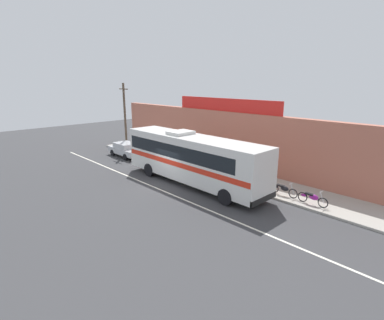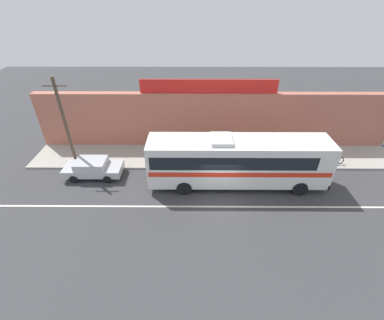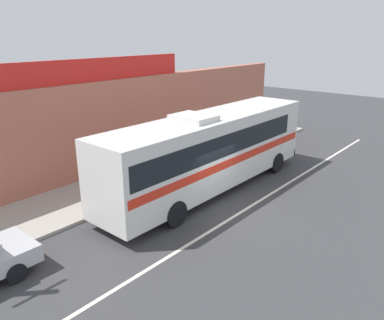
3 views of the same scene
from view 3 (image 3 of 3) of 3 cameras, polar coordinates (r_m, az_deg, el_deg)
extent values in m
plane|color=#3A3A3D|center=(16.22, 4.63, -7.25)|extent=(70.00, 70.00, 0.00)
cube|color=#A8A399|center=(19.42, -7.85, -2.66)|extent=(30.00, 3.60, 0.14)
cube|color=#B26651|center=(20.33, -12.21, 4.95)|extent=(30.00, 0.70, 4.80)
cube|color=red|center=(19.52, -14.19, 13.05)|extent=(11.07, 0.12, 1.10)
cube|color=silver|center=(15.81, 7.00, -8.03)|extent=(30.00, 0.14, 0.01)
cube|color=silver|center=(17.36, 2.86, 1.62)|extent=(12.29, 2.52, 3.10)
cube|color=black|center=(16.83, 1.86, 3.04)|extent=(10.82, 2.54, 0.96)
cube|color=red|center=(17.45, 2.84, 0.68)|extent=(12.05, 2.53, 0.36)
cube|color=black|center=(22.26, 12.64, 6.19)|extent=(0.04, 2.26, 1.40)
cube|color=black|center=(22.70, 12.31, 1.70)|extent=(0.12, 2.52, 0.36)
cube|color=silver|center=(16.01, 0.24, 6.36)|extent=(1.40, 1.76, 0.24)
cylinder|color=black|center=(21.70, 7.14, 0.93)|extent=(1.04, 0.32, 1.04)
cylinder|color=black|center=(20.58, 12.55, -0.37)|extent=(1.04, 0.32, 1.04)
cylinder|color=black|center=(16.12, -8.68, -5.54)|extent=(1.04, 0.32, 1.04)
cylinder|color=black|center=(14.58, -2.56, -8.05)|extent=(1.04, 0.32, 1.04)
cylinder|color=black|center=(12.80, -24.96, -15.17)|extent=(0.62, 0.20, 0.62)
torus|color=black|center=(24.39, 7.76, 2.72)|extent=(0.62, 0.06, 0.62)
torus|color=black|center=(23.32, 5.96, 2.05)|extent=(0.62, 0.06, 0.62)
cylinder|color=silver|center=(24.25, 7.69, 3.36)|extent=(0.34, 0.04, 0.65)
cylinder|color=silver|center=(24.09, 7.59, 4.05)|extent=(0.03, 0.56, 0.03)
ellipsoid|color=black|center=(23.86, 6.99, 2.84)|extent=(0.56, 0.22, 0.34)
cube|color=black|center=(23.58, 6.58, 2.97)|extent=(0.52, 0.20, 0.10)
ellipsoid|color=black|center=(23.33, 6.06, 2.41)|extent=(0.36, 0.14, 0.16)
torus|color=black|center=(25.95, 10.28, 3.56)|extent=(0.62, 0.06, 0.62)
torus|color=black|center=(24.91, 8.79, 3.00)|extent=(0.62, 0.06, 0.62)
cylinder|color=silver|center=(25.81, 10.23, 4.17)|extent=(0.34, 0.04, 0.65)
cylinder|color=silver|center=(25.65, 10.15, 4.82)|extent=(0.03, 0.56, 0.03)
ellipsoid|color=#991E8C|center=(25.43, 9.65, 3.71)|extent=(0.56, 0.22, 0.34)
cube|color=black|center=(25.16, 9.32, 3.84)|extent=(0.52, 0.20, 0.10)
ellipsoid|color=#991E8C|center=(24.92, 8.88, 3.34)|extent=(0.36, 0.14, 0.16)
torus|color=black|center=(22.61, 4.53, 1.56)|extent=(0.62, 0.06, 0.62)
torus|color=black|center=(21.63, 2.54, 0.81)|extent=(0.62, 0.06, 0.62)
cylinder|color=silver|center=(22.46, 4.43, 2.24)|extent=(0.34, 0.04, 0.65)
cylinder|color=silver|center=(22.29, 4.30, 2.98)|extent=(0.03, 0.56, 0.03)
ellipsoid|color=#237F38|center=(22.11, 3.67, 1.67)|extent=(0.56, 0.22, 0.34)
cube|color=black|center=(21.85, 3.21, 1.81)|extent=(0.52, 0.20, 0.10)
ellipsoid|color=#237F38|center=(21.64, 2.64, 1.20)|extent=(0.36, 0.14, 0.16)
cylinder|color=black|center=(18.77, -9.08, -1.90)|extent=(0.13, 0.13, 0.83)
cylinder|color=black|center=(18.64, -8.72, -2.02)|extent=(0.13, 0.13, 0.83)
cylinder|color=#2D7A4C|center=(18.47, -9.01, 0.16)|extent=(0.30, 0.30, 0.63)
sphere|color=tan|center=(18.33, -9.08, 1.51)|extent=(0.23, 0.23, 0.23)
cylinder|color=#2D7A4C|center=(18.60, -9.42, 0.38)|extent=(0.08, 0.08, 0.58)
cylinder|color=#2D7A4C|center=(18.31, -8.61, 0.12)|extent=(0.08, 0.08, 0.58)
camera|label=1|loc=(28.53, 50.67, 12.69)|focal=27.92mm
camera|label=2|loc=(12.39, 76.75, 29.56)|focal=24.91mm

